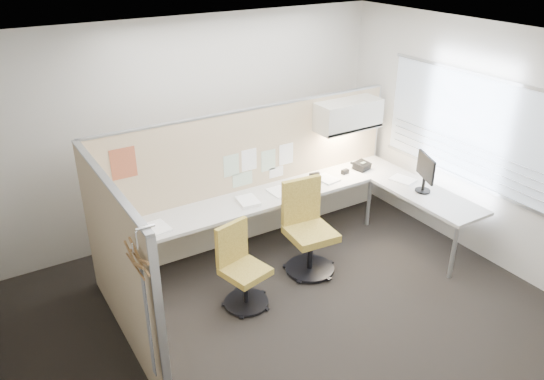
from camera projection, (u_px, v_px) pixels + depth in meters
floor at (283, 315)px, 5.63m from camera, size 5.50×4.50×0.01m
ceiling at (286, 47)px, 4.40m from camera, size 5.50×4.50×0.01m
wall_back at (188, 130)px, 6.74m from camera, size 5.50×0.02×2.80m
wall_front at (480, 336)px, 3.30m from camera, size 5.50×0.02×2.80m
wall_right at (477, 143)px, 6.32m from camera, size 0.02×4.50×2.80m
window_pane at (478, 131)px, 6.24m from camera, size 0.01×2.80×1.30m
partition_back at (252, 176)px, 6.73m from camera, size 4.10×0.06×1.75m
partition_left at (119, 266)px, 4.92m from camera, size 0.06×2.20×1.75m
desk at (297, 202)px, 6.67m from camera, size 4.00×2.07×0.73m
overhead_bin at (348, 115)px, 6.93m from camera, size 0.90×0.36×0.38m
task_light_strip at (347, 130)px, 7.02m from camera, size 0.60×0.06×0.02m
pinned_papers at (258, 164)px, 6.67m from camera, size 1.01×0.00×0.47m
poster at (123, 163)px, 5.71m from camera, size 0.28×0.00×0.35m
chair_left at (241, 269)px, 5.65m from camera, size 0.52×0.54×0.92m
chair_right at (307, 231)px, 6.21m from camera, size 0.58×0.59×1.10m
monitor at (425, 171)px, 6.53m from camera, size 0.21×0.44×0.49m
phone at (361, 166)px, 7.26m from camera, size 0.25×0.24×0.12m
stapler at (314, 175)px, 7.06m from camera, size 0.14×0.06×0.05m
tape_dispenser at (345, 172)px, 7.13m from camera, size 0.11×0.07×0.06m
coat_hook at (140, 272)px, 3.88m from camera, size 0.18×0.43×1.31m
paper_stack_0 at (157, 228)px, 5.82m from camera, size 0.26×0.32×0.02m
paper_stack_1 at (248, 201)px, 6.36m from camera, size 0.27×0.33×0.04m
paper_stack_2 at (279, 192)px, 6.63m from camera, size 0.24×0.31×0.02m
paper_stack_3 at (327, 179)px, 6.97m from camera, size 0.28×0.33×0.02m
paper_stack_4 at (403, 180)px, 6.94m from camera, size 0.30×0.35×0.02m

